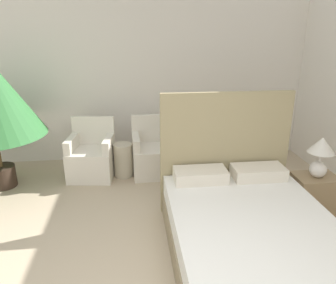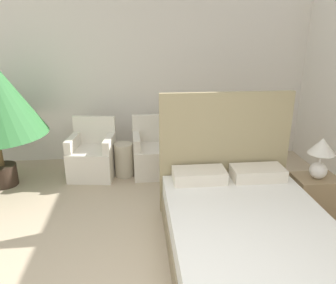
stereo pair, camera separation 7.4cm
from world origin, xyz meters
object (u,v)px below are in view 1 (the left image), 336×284
object	(u,v)px
armchair_near_window_right	(154,156)
armchair_near_window_left	(92,159)
table_lamp	(321,153)
nightstand	(314,194)
bed	(250,231)
side_table	(123,160)

from	to	relation	value
armchair_near_window_right	armchair_near_window_left	bearing A→B (deg)	178.37
armchair_near_window_left	table_lamp	world-z (taller)	table_lamp
armchair_near_window_right	nightstand	distance (m)	2.28
bed	armchair_near_window_left	bearing A→B (deg)	129.77
bed	nightstand	distance (m)	1.31
bed	armchair_near_window_left	size ratio (longest dim) A/B	2.42
bed	armchair_near_window_left	world-z (taller)	bed
armchair_near_window_left	nightstand	bearing A→B (deg)	-18.18
bed	armchair_near_window_right	xyz separation A→B (m)	(-0.78, 2.06, -0.01)
bed	nightstand	size ratio (longest dim) A/B	4.19
armchair_near_window_right	side_table	size ratio (longest dim) A/B	1.71
bed	armchair_near_window_right	world-z (taller)	bed
nightstand	table_lamp	bearing A→B (deg)	-114.14
side_table	armchair_near_window_right	bearing A→B (deg)	4.49
table_lamp	bed	bearing A→B (deg)	-146.22
armchair_near_window_right	table_lamp	distance (m)	2.34
nightstand	armchair_near_window_left	bearing A→B (deg)	154.64
side_table	armchair_near_window_left	bearing A→B (deg)	175.51
bed	armchair_near_window_left	xyz separation A→B (m)	(-1.72, 2.06, -0.01)
armchair_near_window_left	nightstand	world-z (taller)	armchair_near_window_left
armchair_near_window_left	table_lamp	xyz separation A→B (m)	(2.79, -1.35, 0.49)
armchair_near_window_left	armchair_near_window_right	bearing A→B (deg)	7.19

